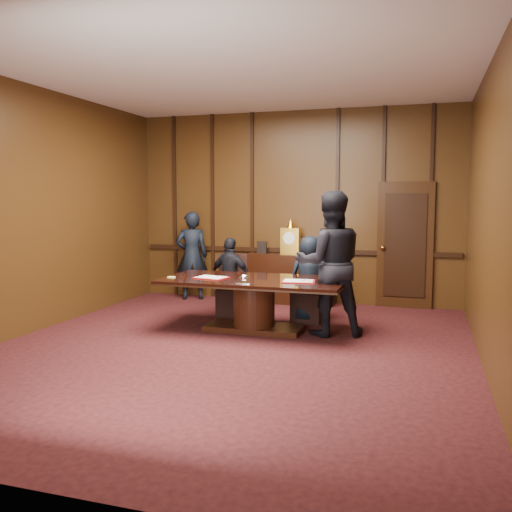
{
  "coord_description": "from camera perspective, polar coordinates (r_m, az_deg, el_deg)",
  "views": [
    {
      "loc": [
        2.33,
        -6.27,
        1.9
      ],
      "look_at": [
        -0.08,
        1.41,
        1.05
      ],
      "focal_mm": 38.0,
      "sensor_mm": 36.0,
      "label": 1
    }
  ],
  "objects": [
    {
      "name": "room",
      "position": [
        6.8,
        -2.06,
        4.53
      ],
      "size": [
        7.0,
        7.04,
        3.5
      ],
      "color": "black",
      "rests_on": "ground"
    },
    {
      "name": "sideboard",
      "position": [
        9.91,
        3.63,
        -2.19
      ],
      "size": [
        1.6,
        0.45,
        1.54
      ],
      "color": "black",
      "rests_on": "ground"
    },
    {
      "name": "conference_table",
      "position": [
        7.82,
        -0.21,
        -4.22
      ],
      "size": [
        2.62,
        1.32,
        0.76
      ],
      "color": "black",
      "rests_on": "ground"
    },
    {
      "name": "folder_left",
      "position": [
        7.87,
        -4.73,
        -2.27
      ],
      "size": [
        0.51,
        0.41,
        0.02
      ],
      "rotation": [
        0.0,
        0.0,
        -0.18
      ],
      "color": "#A70F11",
      "rests_on": "conference_table"
    },
    {
      "name": "folder_right",
      "position": [
        7.51,
        4.5,
        -2.66
      ],
      "size": [
        0.51,
        0.4,
        0.02
      ],
      "rotation": [
        0.0,
        0.0,
        0.16
      ],
      "color": "#A70F11",
      "rests_on": "conference_table"
    },
    {
      "name": "inkstand",
      "position": [
        7.35,
        -1.28,
        -2.47
      ],
      "size": [
        0.2,
        0.14,
        0.12
      ],
      "color": "white",
      "rests_on": "conference_table"
    },
    {
      "name": "notepad",
      "position": [
        7.98,
        -8.91,
        -2.21
      ],
      "size": [
        0.11,
        0.08,
        0.01
      ],
      "primitive_type": "cube",
      "rotation": [
        0.0,
        0.0,
        -0.12
      ],
      "color": "#F9F77A",
      "rests_on": "conference_table"
    },
    {
      "name": "chair_left",
      "position": [
        8.88,
        -2.55,
        -4.41
      ],
      "size": [
        0.58,
        0.58,
        0.99
      ],
      "rotation": [
        0.0,
        0.0,
        0.25
      ],
      "color": "black",
      "rests_on": "ground"
    },
    {
      "name": "chair_right",
      "position": [
        8.53,
        5.79,
        -4.87
      ],
      "size": [
        0.56,
        0.56,
        0.99
      ],
      "rotation": [
        0.0,
        0.0,
        -0.18
      ],
      "color": "black",
      "rests_on": "ground"
    },
    {
      "name": "signatory_left",
      "position": [
        8.75,
        -2.69,
        -2.24
      ],
      "size": [
        0.8,
        0.44,
        1.29
      ],
      "primitive_type": "imported",
      "rotation": [
        0.0,
        0.0,
        2.96
      ],
      "color": "black",
      "rests_on": "ground"
    },
    {
      "name": "signatory_right",
      "position": [
        8.39,
        5.68,
        -2.41
      ],
      "size": [
        0.73,
        0.56,
        1.35
      ],
      "primitive_type": "imported",
      "rotation": [
        0.0,
        0.0,
        3.36
      ],
      "color": "black",
      "rests_on": "ground"
    },
    {
      "name": "witness_left",
      "position": [
        10.33,
        -6.77,
        0.05
      ],
      "size": [
        0.72,
        0.61,
        1.67
      ],
      "primitive_type": "imported",
      "rotation": [
        0.0,
        0.0,
        3.55
      ],
      "color": "black",
      "rests_on": "ground"
    },
    {
      "name": "witness_right",
      "position": [
        7.59,
        7.78,
        -0.81
      ],
      "size": [
        1.17,
        1.04,
        2.01
      ],
      "primitive_type": "imported",
      "rotation": [
        0.0,
        0.0,
        3.48
      ],
      "color": "black",
      "rests_on": "ground"
    }
  ]
}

